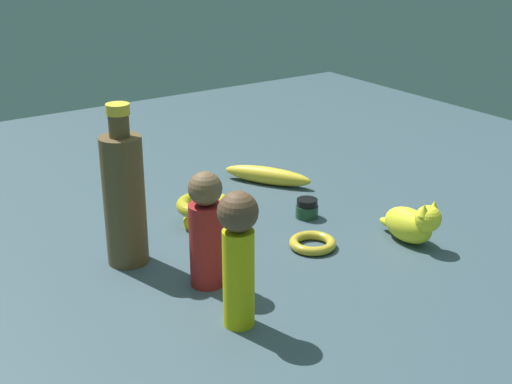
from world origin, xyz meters
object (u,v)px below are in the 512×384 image
(cat_figurine, at_px, (413,223))
(person_figure_adult, at_px, (238,253))
(person_figure_child, at_px, (206,230))
(nail_polish_jar, at_px, (307,208))
(banana, at_px, (267,176))
(bottle_tall, at_px, (124,197))
(bowl, at_px, (204,208))
(bangle, at_px, (313,243))

(cat_figurine, bearing_deg, person_figure_adult, -172.67)
(person_figure_child, relative_size, nail_polish_jar, 4.30)
(banana, bearing_deg, person_figure_adult, -71.56)
(bottle_tall, relative_size, banana, 1.37)
(bowl, bearing_deg, bottle_tall, -162.13)
(bangle, distance_m, banana, 0.31)
(person_figure_child, relative_size, person_figure_adult, 0.93)
(banana, relative_size, bowl, 1.91)
(banana, distance_m, person_figure_adult, 0.55)
(nail_polish_jar, xyz_separation_m, banana, (0.04, 0.18, 0.00))
(bottle_tall, bearing_deg, bowl, 17.87)
(bottle_tall, xyz_separation_m, cat_figurine, (0.43, -0.21, -0.08))
(person_figure_child, relative_size, bottle_tall, 0.69)
(cat_figurine, distance_m, bowl, 0.37)
(bottle_tall, relative_size, nail_polish_jar, 6.23)
(nail_polish_jar, distance_m, person_figure_adult, 0.40)
(bangle, bearing_deg, nail_polish_jar, 56.29)
(nail_polish_jar, distance_m, banana, 0.19)
(person_figure_child, xyz_separation_m, person_figure_adult, (-0.02, -0.12, 0.02))
(bowl, bearing_deg, person_figure_adult, -112.31)
(nail_polish_jar, height_order, banana, same)
(person_figure_child, xyz_separation_m, bottle_tall, (-0.07, 0.14, 0.02))
(bangle, relative_size, cat_figurine, 0.62)
(cat_figurine, bearing_deg, bottle_tall, 154.04)
(bottle_tall, relative_size, bowl, 2.61)
(person_figure_child, xyz_separation_m, cat_figurine, (0.36, -0.07, -0.05))
(banana, bearing_deg, cat_figurine, -26.15)
(banana, bearing_deg, person_figure_child, -79.41)
(cat_figurine, bearing_deg, nail_polish_jar, 113.13)
(bottle_tall, bearing_deg, nail_polish_jar, -3.56)
(bottle_tall, height_order, person_figure_adult, bottle_tall)
(bangle, bearing_deg, bottle_tall, 155.21)
(bangle, distance_m, bowl, 0.21)
(person_figure_adult, bearing_deg, person_figure_child, 79.74)
(bottle_tall, height_order, bowl, bottle_tall)
(person_figure_child, bearing_deg, bowl, 60.97)
(person_figure_child, xyz_separation_m, banana, (0.32, 0.30, -0.07))
(person_figure_child, height_order, bangle, person_figure_child)
(bottle_tall, relative_size, person_figure_adult, 1.34)
(person_figure_child, distance_m, bangle, 0.23)
(cat_figurine, xyz_separation_m, bowl, (-0.25, 0.27, -0.01))
(banana, distance_m, cat_figurine, 0.37)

